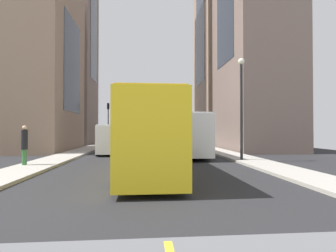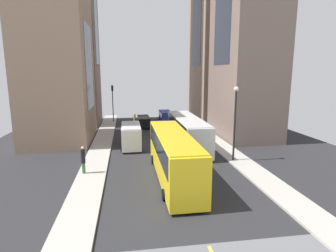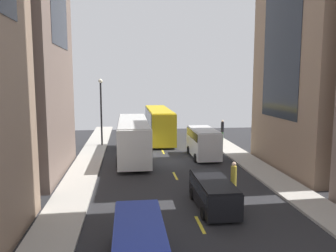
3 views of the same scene
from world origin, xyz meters
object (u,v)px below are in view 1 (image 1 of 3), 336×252
(pedestrian_waiting_curb, at_px, (129,137))
(car_blue_1, at_px, (167,138))
(car_black_0, at_px, (140,139))
(traffic_light_near_corner, at_px, (108,115))
(delivery_van_white, at_px, (113,137))
(pedestrian_walking_far, at_px, (24,144))
(city_bus_white, at_px, (183,132))
(streetcar_yellow, at_px, (149,130))

(pedestrian_waiting_curb, bearing_deg, car_blue_1, 49.07)
(car_black_0, height_order, traffic_light_near_corner, traffic_light_near_corner)
(delivery_van_white, height_order, traffic_light_near_corner, traffic_light_near_corner)
(car_black_0, bearing_deg, pedestrian_walking_far, 72.80)
(car_black_0, xyz_separation_m, car_blue_1, (-4.14, -5.17, 0.04))
(delivery_van_white, relative_size, traffic_light_near_corner, 0.88)
(pedestrian_walking_far, bearing_deg, car_black_0, 170.97)
(delivery_van_white, height_order, pedestrian_waiting_curb, delivery_van_white)
(city_bus_white, height_order, pedestrian_waiting_curb, city_bus_white)
(pedestrian_walking_far, relative_size, pedestrian_waiting_curb, 0.99)
(car_blue_1, height_order, pedestrian_walking_far, pedestrian_walking_far)
(traffic_light_near_corner, bearing_deg, city_bus_white, 117.09)
(pedestrian_waiting_curb, bearing_deg, car_black_0, 33.91)
(streetcar_yellow, xyz_separation_m, car_black_0, (0.92, -21.57, -1.20))
(car_black_0, distance_m, traffic_light_near_corner, 7.36)
(delivery_van_white, height_order, car_blue_1, delivery_van_white)
(car_black_0, bearing_deg, streetcar_yellow, 92.44)
(car_blue_1, relative_size, pedestrian_walking_far, 2.13)
(car_black_0, bearing_deg, delivery_van_white, 79.77)
(city_bus_white, distance_m, car_black_0, 13.39)
(car_blue_1, distance_m, traffic_light_near_corner, 9.55)
(streetcar_yellow, bearing_deg, car_blue_1, -96.87)
(pedestrian_walking_far, bearing_deg, city_bus_white, 133.18)
(car_black_0, xyz_separation_m, pedestrian_waiting_curb, (1.40, 0.89, 0.30))
(city_bus_white, relative_size, pedestrian_walking_far, 5.24)
(delivery_van_white, relative_size, pedestrian_waiting_curb, 2.34)
(city_bus_white, height_order, car_blue_1, city_bus_white)
(pedestrian_walking_far, distance_m, traffic_light_near_corner, 24.51)
(car_black_0, relative_size, traffic_light_near_corner, 0.80)
(city_bus_white, xyz_separation_m, car_blue_1, (-0.12, -17.90, -1.05))
(streetcar_yellow, relative_size, delivery_van_white, 2.30)
(city_bus_white, xyz_separation_m, delivery_van_white, (6.17, -0.83, -0.50))
(delivery_van_white, height_order, pedestrian_walking_far, delivery_van_white)
(city_bus_white, xyz_separation_m, traffic_light_near_corner, (8.79, -17.18, 2.31))
(streetcar_yellow, xyz_separation_m, pedestrian_walking_far, (7.06, -1.73, -0.77))
(streetcar_yellow, xyz_separation_m, car_blue_1, (-3.22, -26.74, -1.16))
(pedestrian_waiting_curb, relative_size, traffic_light_near_corner, 0.38)
(pedestrian_walking_far, bearing_deg, car_blue_1, 165.83)
(streetcar_yellow, xyz_separation_m, traffic_light_near_corner, (5.69, -26.02, 2.19))
(traffic_light_near_corner, bearing_deg, car_black_0, 136.96)
(pedestrian_walking_far, bearing_deg, pedestrian_waiting_curb, 174.14)
(car_blue_1, distance_m, pedestrian_waiting_curb, 8.22)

